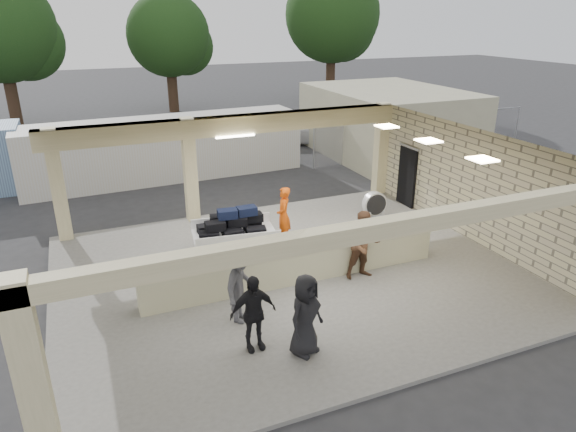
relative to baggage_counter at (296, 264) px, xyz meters
name	(u,v)px	position (x,y,z in m)	size (l,w,h in m)	color
ground	(289,275)	(0.00, 0.50, -0.59)	(120.00, 120.00, 0.00)	#2B2B2D
pavilion	(286,219)	(0.21, 1.16, 0.76)	(12.01, 10.00, 3.55)	slate
baggage_counter	(296,264)	(0.00, 0.00, 0.00)	(8.20, 0.58, 0.98)	beige
luggage_cart	(234,230)	(-1.00, 2.17, 0.26)	(2.54, 1.78, 1.38)	silver
drum_fan	(374,204)	(4.23, 3.06, 0.00)	(0.83, 0.45, 0.90)	silver
baggage_handler	(284,215)	(0.61, 2.34, 0.39)	(0.64, 0.35, 1.75)	#E34F0B
passenger_a	(364,245)	(1.70, -0.50, 0.44)	(0.90, 0.39, 1.85)	brown
passenger_b	(253,313)	(-1.97, -2.32, 0.35)	(0.98, 0.36, 1.68)	black
passenger_c	(240,285)	(-1.89, -1.24, 0.43)	(1.18, 0.42, 1.83)	#46464B
passenger_d	(305,315)	(-1.05, -2.86, 0.39)	(0.86, 0.35, 1.76)	black
car_white_a	(312,129)	(7.11, 14.12, 0.12)	(2.36, 4.98, 1.42)	white
car_white_b	(382,126)	(11.13, 13.49, 0.13)	(1.70, 4.57, 1.44)	white
car_dark	(297,126)	(6.59, 15.05, 0.19)	(1.65, 4.69, 1.56)	black
container_white	(166,148)	(-1.34, 10.77, 0.67)	(11.61, 2.32, 2.52)	silver
fence	(424,134)	(11.00, 9.50, 0.47)	(12.06, 0.06, 2.03)	gray
tree_left	(6,32)	(-7.68, 24.66, 5.00)	(6.60, 6.30, 9.00)	#382619
tree_mid	(173,38)	(2.32, 26.66, 4.38)	(6.00, 5.60, 8.00)	#382619
tree_right	(335,18)	(14.32, 25.66, 5.63)	(7.20, 7.00, 10.00)	#382619
adjacent_building	(388,122)	(9.50, 10.50, 1.01)	(6.00, 8.00, 3.20)	#B4B08F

